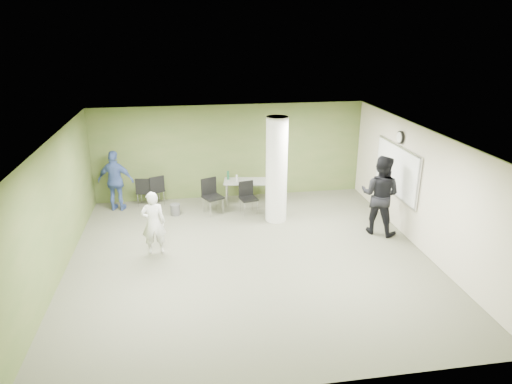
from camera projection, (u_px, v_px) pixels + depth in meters
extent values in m
plane|color=#4B4C3B|center=(250.00, 257.00, 10.32)|extent=(8.00, 8.00, 0.00)
plane|color=white|center=(249.00, 136.00, 9.35)|extent=(8.00, 8.00, 0.00)
cube|color=#485F2C|center=(230.00, 152.00, 13.55)|extent=(8.00, 2.80, 0.02)
cube|color=#485F2C|center=(55.00, 211.00, 9.25)|extent=(0.02, 8.00, 2.80)
cube|color=beige|center=(422.00, 190.00, 10.43)|extent=(0.02, 8.00, 2.80)
cylinder|color=silver|center=(277.00, 170.00, 11.84)|extent=(0.56, 0.56, 2.80)
cube|color=silver|center=(397.00, 170.00, 11.50)|extent=(0.04, 2.30, 1.30)
cube|color=white|center=(396.00, 170.00, 11.49)|extent=(0.02, 2.20, 1.20)
cylinder|color=black|center=(400.00, 137.00, 11.20)|extent=(0.05, 0.32, 0.32)
cylinder|color=white|center=(399.00, 137.00, 11.20)|extent=(0.02, 0.26, 0.26)
cube|color=#9B9B96|center=(249.00, 181.00, 13.22)|extent=(1.56, 0.87, 0.04)
cylinder|color=silver|center=(226.00, 196.00, 13.10)|extent=(0.04, 0.04, 0.66)
cylinder|color=silver|center=(272.00, 196.00, 13.10)|extent=(0.04, 0.04, 0.66)
cylinder|color=silver|center=(227.00, 190.00, 13.59)|extent=(0.04, 0.04, 0.66)
cylinder|color=silver|center=(272.00, 190.00, 13.59)|extent=(0.04, 0.04, 0.66)
cylinder|color=#1A5030|center=(228.00, 175.00, 13.28)|extent=(0.07, 0.07, 0.25)
cylinder|color=#B2B2B7|center=(237.00, 178.00, 13.18)|extent=(0.06, 0.06, 0.18)
cylinder|color=#4C4C4C|center=(175.00, 210.00, 12.58)|extent=(0.27, 0.27, 0.31)
cube|color=black|center=(155.00, 190.00, 13.22)|extent=(0.60, 0.60, 0.05)
cube|color=black|center=(157.00, 184.00, 12.97)|extent=(0.41, 0.21, 0.44)
cylinder|color=silver|center=(159.00, 194.00, 13.54)|extent=(0.02, 0.02, 0.42)
cylinder|color=silver|center=(147.00, 197.00, 13.35)|extent=(0.02, 0.02, 0.42)
cylinder|color=silver|center=(164.00, 198.00, 13.25)|extent=(0.02, 0.02, 0.42)
cylinder|color=silver|center=(152.00, 201.00, 13.06)|extent=(0.02, 0.02, 0.42)
cube|color=black|center=(145.00, 191.00, 13.19)|extent=(0.50, 0.50, 0.05)
cube|color=black|center=(143.00, 186.00, 12.92)|extent=(0.41, 0.11, 0.42)
cylinder|color=silver|center=(153.00, 196.00, 13.43)|extent=(0.02, 0.02, 0.40)
cylinder|color=silver|center=(141.00, 196.00, 13.43)|extent=(0.02, 0.02, 0.40)
cylinder|color=silver|center=(150.00, 201.00, 13.09)|extent=(0.02, 0.02, 0.40)
cylinder|color=silver|center=(138.00, 201.00, 13.10)|extent=(0.02, 0.02, 0.40)
cube|color=black|center=(213.00, 197.00, 12.58)|extent=(0.64, 0.64, 0.05)
cube|color=black|center=(209.00, 186.00, 12.66)|extent=(0.44, 0.23, 0.47)
cylinder|color=silver|center=(210.00, 209.00, 12.40)|extent=(0.02, 0.02, 0.45)
cylinder|color=silver|center=(223.00, 206.00, 12.61)|extent=(0.02, 0.02, 0.45)
cylinder|color=silver|center=(203.00, 205.00, 12.72)|extent=(0.02, 0.02, 0.45)
cylinder|color=silver|center=(216.00, 202.00, 12.93)|extent=(0.02, 0.02, 0.45)
cube|color=black|center=(249.00, 199.00, 12.61)|extent=(0.52, 0.52, 0.05)
cube|color=black|center=(246.00, 188.00, 12.70)|extent=(0.42, 0.13, 0.43)
cylinder|color=silver|center=(245.00, 209.00, 12.46)|extent=(0.02, 0.02, 0.41)
cylinder|color=silver|center=(257.00, 207.00, 12.59)|extent=(0.02, 0.02, 0.41)
cylinder|color=silver|center=(240.00, 205.00, 12.78)|extent=(0.02, 0.02, 0.41)
cylinder|color=silver|center=(252.00, 203.00, 12.91)|extent=(0.02, 0.02, 0.41)
imported|color=silver|center=(153.00, 223.00, 10.27)|extent=(0.57, 0.40, 1.50)
imported|color=black|center=(380.00, 195.00, 11.24)|extent=(1.24, 1.20, 2.01)
imported|color=#3C5496|center=(116.00, 181.00, 12.69)|extent=(1.08, 0.64, 1.72)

